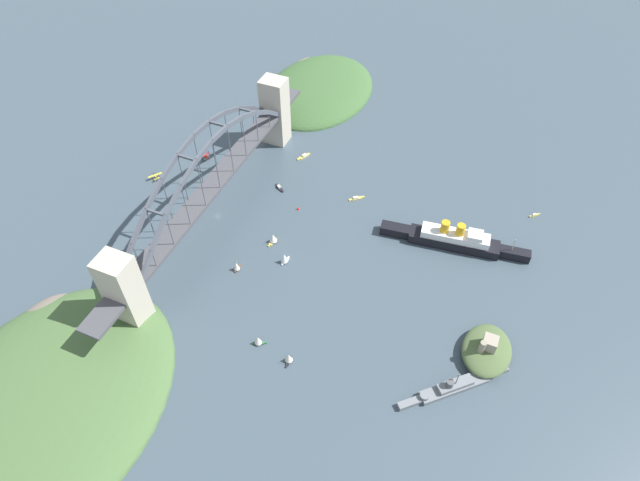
# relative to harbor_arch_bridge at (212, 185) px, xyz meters

# --- Properties ---
(ground_plane) EXTENTS (1400.00, 1400.00, 0.00)m
(ground_plane) POSITION_rel_harbor_arch_bridge_xyz_m (0.00, 0.00, -29.57)
(ground_plane) COLOR #3D4C56
(harbor_arch_bridge) EXTENTS (259.57, 19.10, 70.53)m
(harbor_arch_bridge) POSITION_rel_harbor_arch_bridge_xyz_m (0.00, 0.00, 0.00)
(harbor_arch_bridge) COLOR #BCB29E
(harbor_arch_bridge) RESTS_ON ground
(headland_west_shore) EXTENTS (129.44, 94.79, 23.59)m
(headland_west_shore) POSITION_rel_harbor_arch_bridge_xyz_m (-179.61, 1.91, -29.57)
(headland_west_shore) COLOR #3D6033
(headland_west_shore) RESTS_ON ground
(headland_east_shore) EXTENTS (168.33, 127.44, 25.86)m
(headland_east_shore) POSITION_rel_harbor_arch_bridge_xyz_m (162.91, -14.22, -29.57)
(headland_east_shore) COLOR #476638
(headland_east_shore) RESTS_ON ground
(ocean_liner) EXTENTS (20.69, 101.38, 20.15)m
(ocean_liner) POSITION_rel_harbor_arch_bridge_xyz_m (-38.47, 162.87, -23.77)
(ocean_liner) COLOR black
(ocean_liner) RESTS_ON ground
(naval_cruiser) EXTENTS (49.43, 52.47, 16.16)m
(naval_cruiser) POSITION_rel_harbor_arch_bridge_xyz_m (66.97, 189.18, -26.90)
(naval_cruiser) COLOR slate
(naval_cruiser) RESTS_ON ground
(fort_island_mid_harbor) EXTENTS (37.00, 28.06, 17.49)m
(fort_island_mid_harbor) POSITION_rel_harbor_arch_bridge_xyz_m (38.39, 201.12, -24.49)
(fort_island_mid_harbor) COLOR #4C6038
(fort_island_mid_harbor) RESTS_ON ground
(seaplane_taxiing_near_bridge) EXTENTS (8.16, 10.16, 4.94)m
(seaplane_taxiing_near_bridge) POSITION_rel_harbor_arch_bridge_xyz_m (-53.04, -42.19, -27.53)
(seaplane_taxiing_near_bridge) COLOR #B7B7B2
(seaplane_taxiing_near_bridge) RESTS_ON ground
(seaplane_second_in_formation) EXTENTS (9.69, 8.86, 4.91)m
(seaplane_second_in_formation) POSITION_rel_harbor_arch_bridge_xyz_m (-16.41, -64.07, -27.57)
(seaplane_second_in_formation) COLOR #B7B7B2
(seaplane_second_in_formation) RESTS_ON ground
(small_boat_0) EXTENTS (8.01, 4.60, 7.55)m
(small_boat_0) POSITION_rel_harbor_arch_bridge_xyz_m (86.84, 98.06, -26.01)
(small_boat_0) COLOR black
(small_boat_0) RESTS_ON ground
(small_boat_1) EXTENTS (8.52, 5.40, 9.79)m
(small_boat_1) POSITION_rel_harbor_arch_bridge_xyz_m (20.75, 63.59, -25.02)
(small_boat_1) COLOR silver
(small_boat_1) RESTS_ON ground
(small_boat_2) EXTENTS (7.15, 9.44, 2.16)m
(small_boat_2) POSITION_rel_harbor_arch_bridge_xyz_m (-43.98, 28.24, -28.81)
(small_boat_2) COLOR black
(small_boat_2) RESTS_ON ground
(small_boat_3) EXTENTS (9.18, 6.03, 8.41)m
(small_boat_3) POSITION_rel_harbor_arch_bridge_xyz_m (7.21, 48.52, -25.67)
(small_boat_3) COLOR gold
(small_boat_3) RESTS_ON ground
(small_boat_4) EXTENTS (6.70, 7.12, 2.00)m
(small_boat_4) POSITION_rel_harbor_arch_bridge_xyz_m (-89.66, 210.78, -28.84)
(small_boat_4) COLOR gold
(small_boat_4) RESTS_ON ground
(small_boat_5) EXTENTS (12.08, 7.56, 2.06)m
(small_boat_5) POSITION_rel_harbor_arch_bridge_xyz_m (-85.57, 29.86, -28.85)
(small_boat_5) COLOR gold
(small_boat_5) RESTS_ON ground
(small_boat_6) EXTENTS (7.43, 4.18, 8.18)m
(small_boat_6) POSITION_rel_harbor_arch_bridge_xyz_m (38.85, 37.55, -25.72)
(small_boat_6) COLOR brown
(small_boat_6) RESTS_ON ground
(small_boat_7) EXTENTS (5.84, 7.42, 7.76)m
(small_boat_7) POSITION_rel_harbor_arch_bridge_xyz_m (83.40, 76.64, -25.87)
(small_boat_7) COLOR #2D6B3D
(small_boat_7) RESTS_ON ground
(small_boat_8) EXTENTS (9.33, 10.48, 2.05)m
(small_boat_8) POSITION_rel_harbor_arch_bridge_xyz_m (-55.90, 86.00, -28.85)
(small_boat_8) COLOR gold
(small_boat_8) RESTS_ON ground
(channel_marker_buoy) EXTENTS (2.20, 2.20, 2.75)m
(channel_marker_buoy) POSITION_rel_harbor_arch_bridge_xyz_m (-28.79, 50.93, -28.45)
(channel_marker_buoy) COLOR red
(channel_marker_buoy) RESTS_ON ground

